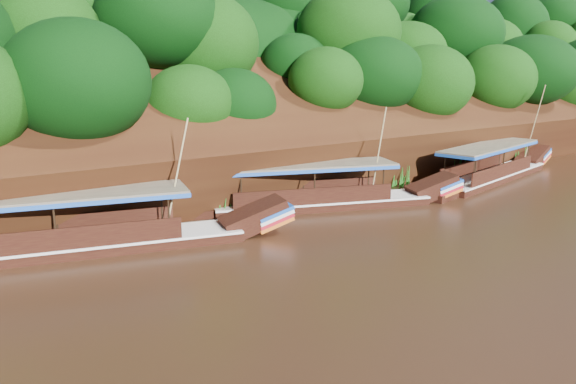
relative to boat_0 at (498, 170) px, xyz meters
The scene contains 6 objects.
ground 16.61m from the boat_0, 154.15° to the right, with size 160.00×160.00×0.00m, color black.
riverbank 21.56m from the boat_0, 133.99° to the left, with size 120.00×30.06×19.40m.
boat_0 is the anchor object (origin of this frame).
boat_1 15.42m from the boat_0, behind, with size 15.19×7.36×6.42m.
boat_2 29.32m from the boat_0, behind, with size 17.45×6.59×6.42m.
reeds 17.94m from the boat_0, behind, with size 50.14×2.54×1.98m.
Camera 1 is at (-21.62, -17.13, 8.32)m, focal length 35.00 mm.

